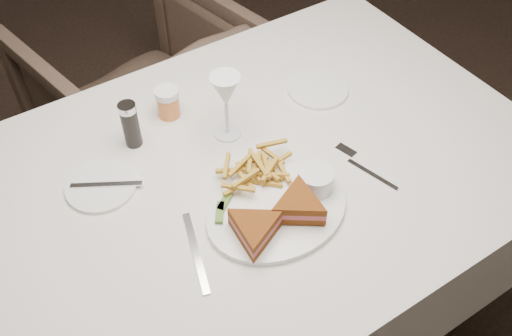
{
  "coord_description": "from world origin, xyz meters",
  "views": [
    {
      "loc": [
        -0.21,
        -1.12,
        1.73
      ],
      "look_at": [
        0.2,
        -0.37,
        0.8
      ],
      "focal_mm": 40.0,
      "sensor_mm": 36.0,
      "label": 1
    }
  ],
  "objects": [
    {
      "name": "table_setting",
      "position": [
        0.2,
        -0.37,
        0.79
      ],
      "size": [
        0.77,
        0.61,
        0.18
      ],
      "color": "white",
      "rests_on": "table"
    },
    {
      "name": "chair_far",
      "position": [
        0.23,
        0.5,
        0.36
      ],
      "size": [
        0.86,
        0.83,
        0.73
      ],
      "primitive_type": "imported",
      "rotation": [
        0.0,
        0.0,
        3.41
      ],
      "color": "#4C3A2E",
      "rests_on": "ground"
    },
    {
      "name": "ground",
      "position": [
        0.0,
        0.0,
        0.0
      ],
      "size": [
        5.0,
        5.0,
        0.0
      ],
      "primitive_type": "plane",
      "color": "black",
      "rests_on": "ground"
    },
    {
      "name": "table",
      "position": [
        0.2,
        -0.32,
        0.38
      ],
      "size": [
        1.48,
        1.04,
        0.75
      ],
      "primitive_type": "cube",
      "rotation": [
        0.0,
        0.0,
        0.07
      ],
      "color": "silver",
      "rests_on": "ground"
    }
  ]
}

